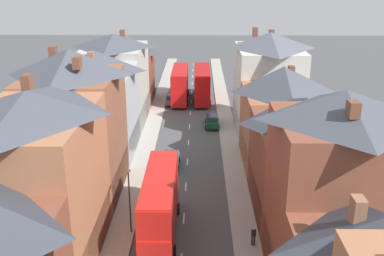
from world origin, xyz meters
TOP-DOWN VIEW (x-y plane):
  - pavement_left at (-5.10, 38.00)m, footprint 2.20×104.00m
  - pavement_right at (5.10, 38.00)m, footprint 2.20×104.00m
  - centre_line_dashes at (0.00, 36.00)m, footprint 0.14×97.80m
  - terrace_row_left at (-10.19, 22.50)m, footprint 8.00×70.57m
  - terrace_row_right at (10.19, 16.40)m, footprint 8.00×58.28m
  - double_decker_bus_lead at (1.79, 54.72)m, footprint 2.74×10.80m
  - double_decker_bus_mid_street at (-1.81, 15.42)m, footprint 2.74×10.80m
  - double_decker_bus_far_approaching at (-1.81, 54.56)m, footprint 2.74×10.80m
  - car_near_blue at (-3.10, 52.70)m, footprint 1.90×4.14m
  - car_near_silver at (-1.80, 28.78)m, footprint 1.90×4.15m
  - car_mid_black at (3.10, 42.09)m, footprint 1.90×4.51m
  - pedestrian_mid_left at (5.57, 13.86)m, footprint 0.36×0.22m
  - street_lamp at (-4.25, 15.72)m, footprint 0.20×1.12m

SIDE VIEW (x-z plane):
  - centre_line_dashes at x=0.00m, z-range 0.00..0.01m
  - pavement_left at x=-5.10m, z-range 0.00..0.14m
  - pavement_right at x=5.10m, z-range 0.00..0.14m
  - car_near_silver at x=-1.80m, z-range 0.01..1.64m
  - car_mid_black at x=3.10m, z-range 0.01..1.68m
  - car_near_blue at x=-3.10m, z-range 0.00..1.69m
  - pedestrian_mid_left at x=5.57m, z-range 0.23..1.84m
  - double_decker_bus_lead at x=1.79m, z-range 0.17..5.47m
  - double_decker_bus_mid_street at x=-1.81m, z-range 0.17..5.47m
  - double_decker_bus_far_approaching at x=-1.81m, z-range 0.17..5.47m
  - street_lamp at x=-4.25m, z-range 0.49..5.99m
  - terrace_row_right at x=10.19m, z-range -1.06..13.34m
  - terrace_row_left at x=-10.19m, z-range -0.84..13.19m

